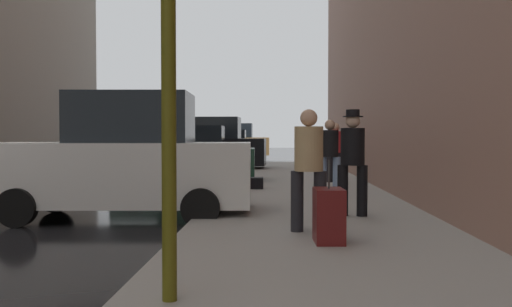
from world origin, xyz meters
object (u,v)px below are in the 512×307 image
(duffel_bag, at_px, (257,183))
(pedestrian_in_tan_coat, at_px, (309,164))
(parked_dark_green_sedan, at_px, (187,157))
(rolling_suitcase, at_px, (329,215))
(pedestrian_in_red_jacket, at_px, (335,149))
(pedestrian_in_jeans, at_px, (330,152))
(pedestrian_with_fedora, at_px, (353,157))
(parked_black_suv, at_px, (211,147))
(fire_hydrant, at_px, (239,176))
(parked_blue_sedan, at_px, (224,148))
(parked_white_van, at_px, (124,161))
(parked_bronze_suv, at_px, (233,143))

(duffel_bag, bearing_deg, pedestrian_in_tan_coat, -81.68)
(parked_dark_green_sedan, height_order, rolling_suitcase, parked_dark_green_sedan)
(pedestrian_in_red_jacket, relative_size, duffel_bag, 3.89)
(pedestrian_in_jeans, height_order, pedestrian_with_fedora, pedestrian_with_fedora)
(parked_black_suv, relative_size, fire_hydrant, 6.60)
(pedestrian_with_fedora, relative_size, pedestrian_in_red_jacket, 1.04)
(parked_black_suv, relative_size, rolling_suitcase, 4.47)
(parked_dark_green_sedan, distance_m, parked_blue_sedan, 12.35)
(fire_hydrant, height_order, rolling_suitcase, rolling_suitcase)
(parked_dark_green_sedan, xyz_separation_m, pedestrian_in_jeans, (3.95, -3.98, 0.26))
(parked_blue_sedan, height_order, pedestrian_in_tan_coat, pedestrian_in_tan_coat)
(pedestrian_with_fedora, distance_m, rolling_suitcase, 2.56)
(pedestrian_with_fedora, distance_m, pedestrian_in_red_jacket, 6.93)
(rolling_suitcase, bearing_deg, parked_black_suv, 101.68)
(parked_black_suv, bearing_deg, pedestrian_in_jeans, -68.90)
(parked_black_suv, relative_size, pedestrian_in_red_jacket, 2.72)
(pedestrian_with_fedora, bearing_deg, parked_white_van, 172.73)
(pedestrian_in_jeans, bearing_deg, pedestrian_with_fedora, -89.43)
(parked_dark_green_sedan, distance_m, fire_hydrant, 3.69)
(parked_blue_sedan, xyz_separation_m, pedestrian_in_tan_coat, (3.17, -21.62, 0.26))
(parked_dark_green_sedan, xyz_separation_m, rolling_suitcase, (3.38, -10.07, -0.36))
(parked_blue_sedan, distance_m, fire_hydrant, 15.65)
(parked_blue_sedan, distance_m, pedestrian_in_tan_coat, 21.86)
(fire_hydrant, bearing_deg, parked_blue_sedan, 96.62)
(parked_bronze_suv, bearing_deg, pedestrian_in_red_jacket, -77.13)
(parked_black_suv, distance_m, pedestrian_in_jeans, 10.98)
(pedestrian_in_tan_coat, bearing_deg, pedestrian_in_red_jacket, 81.72)
(pedestrian_in_red_jacket, xyz_separation_m, duffel_bag, (-2.19, -2.06, -0.81))
(fire_hydrant, distance_m, pedestrian_with_fedora, 5.02)
(parked_white_van, xyz_separation_m, parked_dark_green_sedan, (0.00, 7.16, -0.18))
(parked_bronze_suv, relative_size, rolling_suitcase, 4.43)
(parked_black_suv, relative_size, pedestrian_with_fedora, 2.61)
(pedestrian_in_jeans, xyz_separation_m, pedestrian_with_fedora, (0.04, -3.69, 0.03))
(parked_bronze_suv, bearing_deg, duffel_bag, -84.06)
(parked_white_van, distance_m, parked_bronze_suv, 25.72)
(duffel_bag, bearing_deg, pedestrian_in_red_jacket, 43.25)
(pedestrian_in_jeans, height_order, pedestrian_in_red_jacket, same)
(fire_hydrant, height_order, duffel_bag, fire_hydrant)
(parked_black_suv, bearing_deg, parked_dark_green_sedan, -90.00)
(parked_bronze_suv, xyz_separation_m, duffel_bag, (2.22, -21.37, -0.74))
(parked_blue_sedan, height_order, pedestrian_with_fedora, pedestrian_with_fedora)
(parked_dark_green_sedan, bearing_deg, fire_hydrant, -60.57)
(pedestrian_in_jeans, xyz_separation_m, duffel_bag, (-1.73, 1.16, -0.81))
(pedestrian_with_fedora, bearing_deg, parked_dark_green_sedan, 117.50)
(pedestrian_in_jeans, height_order, duffel_bag, pedestrian_in_jeans)
(parked_dark_green_sedan, bearing_deg, pedestrian_in_tan_coat, -71.14)
(parked_white_van, relative_size, duffel_bag, 10.61)
(fire_hydrant, xyz_separation_m, pedestrian_with_fedora, (2.19, -4.47, 0.64))
(parked_blue_sedan, distance_m, rolling_suitcase, 22.67)
(fire_hydrant, bearing_deg, pedestrian_in_jeans, -19.88)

